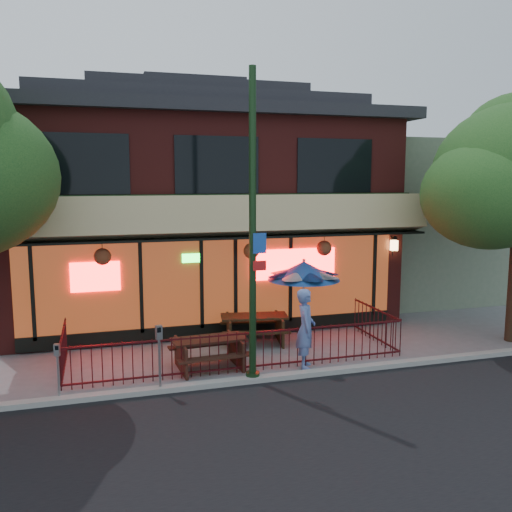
{
  "coord_description": "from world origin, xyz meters",
  "views": [
    {
      "loc": [
        -3.31,
        -11.88,
        4.59
      ],
      "look_at": [
        0.79,
        2.0,
        2.54
      ],
      "focal_mm": 38.0,
      "sensor_mm": 36.0,
      "label": 1
    }
  ],
  "objects": [
    {
      "name": "ground",
      "position": [
        0.0,
        0.0,
        0.0
      ],
      "size": [
        80.0,
        80.0,
        0.0
      ],
      "primitive_type": "plane",
      "color": "gray",
      "rests_on": "ground"
    },
    {
      "name": "curb",
      "position": [
        0.0,
        -0.5,
        0.06
      ],
      "size": [
        80.0,
        0.25,
        0.12
      ],
      "primitive_type": "cube",
      "color": "#999993",
      "rests_on": "ground"
    },
    {
      "name": "restaurant_building",
      "position": [
        0.0,
        7.11,
        4.13
      ],
      "size": [
        12.96,
        9.49,
        8.05
      ],
      "color": "maroon",
      "rests_on": "ground"
    },
    {
      "name": "neighbor_building",
      "position": [
        9.0,
        7.7,
        3.0
      ],
      "size": [
        6.0,
        7.0,
        6.0
      ],
      "primitive_type": "cube",
      "color": "gray",
      "rests_on": "ground"
    },
    {
      "name": "patio_fence",
      "position": [
        0.0,
        0.5,
        0.63
      ],
      "size": [
        8.44,
        2.62,
        1.0
      ],
      "color": "#3D0D11",
      "rests_on": "ground"
    },
    {
      "name": "street_light",
      "position": [
        0.0,
        -0.4,
        3.15
      ],
      "size": [
        0.43,
        0.32,
        7.0
      ],
      "color": "black",
      "rests_on": "ground"
    },
    {
      "name": "picnic_table_left",
      "position": [
        -0.8,
        0.7,
        0.5
      ],
      "size": [
        1.86,
        1.47,
        0.76
      ],
      "color": "#371C14",
      "rests_on": "ground"
    },
    {
      "name": "picnic_table_right",
      "position": [
        0.86,
        2.4,
        0.52
      ],
      "size": [
        2.07,
        1.72,
        0.8
      ],
      "color": "#322311",
      "rests_on": "ground"
    },
    {
      "name": "patio_umbrella",
      "position": [
        2.31,
        2.33,
        2.02
      ],
      "size": [
        2.07,
        2.07,
        2.36
      ],
      "color": "gray",
      "rests_on": "ground"
    },
    {
      "name": "pedestrian",
      "position": [
        1.49,
        0.1,
        0.98
      ],
      "size": [
        0.68,
        0.83,
        1.97
      ],
      "primitive_type": "imported",
      "rotation": [
        0.0,
        0.0,
        1.25
      ],
      "color": "#5B74B7",
      "rests_on": "ground"
    },
    {
      "name": "parking_meter_near",
      "position": [
        -2.12,
        -0.48,
        1.01
      ],
      "size": [
        0.15,
        0.14,
        1.49
      ],
      "color": "gray",
      "rests_on": "ground"
    },
    {
      "name": "parking_meter_far",
      "position": [
        -4.2,
        -0.4,
        0.84
      ],
      "size": [
        0.13,
        0.12,
        1.24
      ],
      "color": "#96999E",
      "rests_on": "ground"
    }
  ]
}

